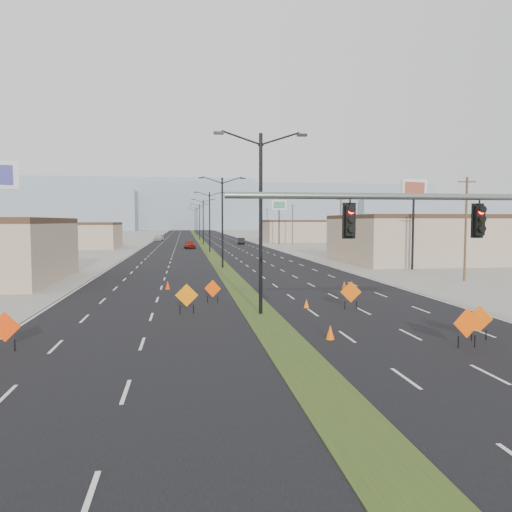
{
  "coord_description": "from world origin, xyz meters",
  "views": [
    {
      "loc": [
        -4.18,
        -15.25,
        5.2
      ],
      "look_at": [
        -0.11,
        13.09,
        3.2
      ],
      "focal_mm": 35.0,
      "sensor_mm": 36.0,
      "label": 1
    }
  ],
  "objects": [
    {
      "name": "utility_pole_3",
      "position": [
        20.0,
        130.0,
        4.67
      ],
      "size": [
        1.6,
        0.2,
        9.0
      ],
      "color": "#4C3823",
      "rests_on": "ground"
    },
    {
      "name": "streetlight_1",
      "position": [
        0.0,
        40.0,
        5.42
      ],
      "size": [
        5.15,
        0.24,
        10.02
      ],
      "color": "black",
      "rests_on": "ground"
    },
    {
      "name": "road_surface",
      "position": [
        0.0,
        100.0,
        0.0
      ],
      "size": [
        25.0,
        400.0,
        0.02
      ],
      "primitive_type": "cube",
      "color": "black",
      "rests_on": "ground"
    },
    {
      "name": "building_se_far",
      "position": [
        38.0,
        110.0,
        2.5
      ],
      "size": [
        44.0,
        16.0,
        5.0
      ],
      "primitive_type": "cube",
      "color": "tan",
      "rests_on": "ground"
    },
    {
      "name": "building_sw_far",
      "position": [
        -32.0,
        85.0,
        2.25
      ],
      "size": [
        30.0,
        14.0,
        4.5
      ],
      "primitive_type": "cube",
      "color": "tan",
      "rests_on": "ground"
    },
    {
      "name": "car_left",
      "position": [
        -3.23,
        80.21,
        0.81
      ],
      "size": [
        2.3,
        4.88,
        1.61
      ],
      "primitive_type": "imported",
      "rotation": [
        0.0,
        0.0,
        0.08
      ],
      "color": "maroon",
      "rests_on": "ground"
    },
    {
      "name": "mesa_east",
      "position": [
        180.0,
        290.0,
        9.0
      ],
      "size": [
        160.0,
        50.0,
        18.0
      ],
      "primitive_type": "cube",
      "color": "#8799A8",
      "rests_on": "ground"
    },
    {
      "name": "streetlight_0",
      "position": [
        0.0,
        12.0,
        5.42
      ],
      "size": [
        5.15,
        0.24,
        10.02
      ],
      "color": "black",
      "rests_on": "ground"
    },
    {
      "name": "construction_sign_5",
      "position": [
        7.25,
        3.48,
        0.98
      ],
      "size": [
        1.25,
        0.13,
        1.66
      ],
      "rotation": [
        0.0,
        0.0,
        0.07
      ],
      "color": "#FD4C05",
      "rests_on": "ground"
    },
    {
      "name": "construction_sign_1",
      "position": [
        -4.09,
        12.61,
        1.02
      ],
      "size": [
        1.29,
        0.21,
        1.72
      ],
      "rotation": [
        0.0,
        0.0,
        -0.13
      ],
      "color": "orange",
      "rests_on": "ground"
    },
    {
      "name": "utility_pole_1",
      "position": [
        20.0,
        60.0,
        4.67
      ],
      "size": [
        1.6,
        0.2,
        9.0
      ],
      "color": "#4C3823",
      "rests_on": "ground"
    },
    {
      "name": "pole_sign_east_near",
      "position": [
        20.11,
        35.27,
        7.9
      ],
      "size": [
        3.15,
        1.01,
        9.66
      ],
      "rotation": [
        0.0,
        0.0,
        0.22
      ],
      "color": "black",
      "rests_on": "ground"
    },
    {
      "name": "construction_sign_2",
      "position": [
        -2.44,
        16.29,
        0.86
      ],
      "size": [
        1.02,
        0.5,
        1.48
      ],
      "rotation": [
        0.0,
        0.0,
        -0.44
      ],
      "color": "#FF4C05",
      "rests_on": "ground"
    },
    {
      "name": "streetlight_3",
      "position": [
        0.0,
        96.0,
        5.42
      ],
      "size": [
        5.15,
        0.24,
        10.02
      ],
      "color": "black",
      "rests_on": "ground"
    },
    {
      "name": "cone_2",
      "position": [
        7.97,
        21.52,
        0.31
      ],
      "size": [
        0.42,
        0.42,
        0.61
      ],
      "primitive_type": "cone",
      "rotation": [
        0.0,
        0.0,
        0.16
      ],
      "color": "#E75104",
      "rests_on": "ground"
    },
    {
      "name": "utility_pole_0",
      "position": [
        20.0,
        25.0,
        4.67
      ],
      "size": [
        1.6,
        0.2,
        9.0
      ],
      "color": "#4C3823",
      "rests_on": "ground"
    },
    {
      "name": "ground",
      "position": [
        0.0,
        0.0,
        0.0
      ],
      "size": [
        600.0,
        600.0,
        0.0
      ],
      "primitive_type": "plane",
      "color": "gray",
      "rests_on": "ground"
    },
    {
      "name": "car_far",
      "position": [
        -10.96,
        119.14,
        0.81
      ],
      "size": [
        2.84,
        5.78,
        1.62
      ],
      "primitive_type": "imported",
      "rotation": [
        0.0,
        0.0,
        -0.11
      ],
      "color": "#B4BBBF",
      "rests_on": "ground"
    },
    {
      "name": "streetlight_4",
      "position": [
        0.0,
        124.0,
        5.42
      ],
      "size": [
        5.15,
        0.24,
        10.02
      ],
      "color": "black",
      "rests_on": "ground"
    },
    {
      "name": "construction_sign_4",
      "position": [
        8.47,
        4.54,
        0.91
      ],
      "size": [
        1.15,
        0.26,
        1.54
      ],
      "rotation": [
        0.0,
        0.0,
        -0.2
      ],
      "color": "#E25104",
      "rests_on": "ground"
    },
    {
      "name": "median_strip",
      "position": [
        0.0,
        100.0,
        0.0
      ],
      "size": [
        2.0,
        400.0,
        0.04
      ],
      "primitive_type": "cube",
      "color": "#2E3F16",
      "rests_on": "ground"
    },
    {
      "name": "streetlight_5",
      "position": [
        0.0,
        152.0,
        5.42
      ],
      "size": [
        5.15,
        0.24,
        10.02
      ],
      "color": "black",
      "rests_on": "ground"
    },
    {
      "name": "mesa_center",
      "position": [
        40.0,
        300.0,
        14.0
      ],
      "size": [
        220.0,
        50.0,
        28.0
      ],
      "primitive_type": "cube",
      "color": "#8799A8",
      "rests_on": "ground"
    },
    {
      "name": "cone_1",
      "position": [
        3.02,
        13.59,
        0.27
      ],
      "size": [
        0.34,
        0.34,
        0.55
      ],
      "primitive_type": "cone",
      "rotation": [
        0.0,
        0.0,
        0.03
      ],
      "color": "orange",
      "rests_on": "ground"
    },
    {
      "name": "pole_sign_east_far",
      "position": [
        16.89,
        94.9,
        8.1
      ],
      "size": [
        3.25,
        0.62,
        9.9
      ],
      "rotation": [
        0.0,
        0.0,
        -0.08
      ],
      "color": "black",
      "rests_on": "ground"
    },
    {
      "name": "cone_0",
      "position": [
        2.12,
        5.66,
        0.33
      ],
      "size": [
        0.42,
        0.42,
        0.66
      ],
      "primitive_type": "cone",
      "rotation": [
        0.0,
        0.0,
        0.06
      ],
      "color": "#EB5A04",
      "rests_on": "ground"
    },
    {
      "name": "building_se_near",
      "position": [
        34.0,
        45.0,
        2.75
      ],
      "size": [
        36.0,
        18.0,
        5.5
      ],
      "primitive_type": "cube",
      "color": "tan",
      "rests_on": "ground"
    },
    {
      "name": "streetlight_2",
      "position": [
        0.0,
        68.0,
        5.42
      ],
      "size": [
        5.15,
        0.24,
        10.02
      ],
      "color": "black",
      "rests_on": "ground"
    },
    {
      "name": "streetlight_6",
      "position": [
        0.0,
        180.0,
        5.42
      ],
      "size": [
        5.15,
        0.24,
        10.02
      ],
      "color": "black",
      "rests_on": "ground"
    },
    {
      "name": "utility_pole_2",
      "position": [
        20.0,
        95.0,
        4.67
      ],
      "size": [
        1.6,
        0.2,
        9.0
      ],
      "color": "#4C3823",
      "rests_on": "ground"
    },
    {
      "name": "construction_sign_0",
      "position": [
        -11.29,
        5.5,
        0.96
      ],
      "size": [
        1.22,
        0.08,
        1.62
      ],
      "rotation": [
        0.0,
        0.0,
        0.03
      ],
      "color": "#ED3804",
      "rests_on": "ground"
    },
    {
      "name": "cone_3",
      "position": [
        -5.48,
        23.06,
        0.33
      ],
      "size": [
        0.5,
        0.5,
        0.66
      ],
      "primitive_type": "cone",
      "rotation": [
        0.0,
        0.0,
        0.31
      ],
      "color": "#F73405",
      "rests_on": "ground"
    },
    {
      "name": "car_mid",
      "position": [
        8.62,
        96.99,
        0.72
      ],
      "size": [
        2.08,
        4.51,
        1.43
      ],
      "primitive_type": "imported",
      "rotation": [
        0.0,
        0.0,
        -0.13
      ],
      "color": "black",
      "rests_on": "ground"
    },
    {
      "name": "mesa_backdrop",
      "position": [
        -30.0,
        320.0,
        16.0
      ],
      "size": [
        140.0,
        50.0,
        32.0
      ],
      "primitive_type": "cube",
      "color": "#8799A8",
      "rests_on": "ground"
    },
    {
      "name": "construction_sign_3",
      "position": [
        5.51,
        12.81,
        0.98
      ],
      "size": [
        1.24,
        0.23,
        1.66
      ],
      "rotation": [
        0.0,
        0.0,
        -0.15
      ],
      "color": "#E65204",
      "rests_on": "ground"
    }
  ]
}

